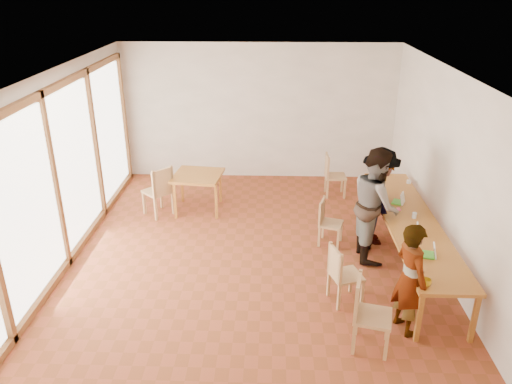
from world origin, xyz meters
TOP-DOWN VIEW (x-y plane):
  - ground at (0.00, 0.00)m, footprint 8.00×8.00m
  - wall_back at (0.00, 4.00)m, footprint 6.00×0.10m
  - wall_right at (3.00, 0.00)m, footprint 0.10×8.00m
  - window_wall at (-2.96, 0.00)m, footprint 0.10×8.00m
  - ceiling at (0.00, 0.00)m, footprint 6.00×8.00m
  - communal_table at (2.50, 0.28)m, footprint 0.80×4.00m
  - side_table at (-1.13, 2.12)m, footprint 0.90×0.90m
  - chair_near at (1.45, -1.76)m, footprint 0.54×0.54m
  - chair_mid at (1.27, -0.85)m, footprint 0.51×0.51m
  - chair_far at (1.24, 0.85)m, footprint 0.47×0.47m
  - chair_empty at (1.54, 2.92)m, footprint 0.43×0.43m
  - chair_spare at (-1.80, 1.84)m, footprint 0.66×0.66m
  - person_near at (2.06, -1.42)m, footprint 0.54×0.65m
  - person_mid at (1.96, 0.47)m, footprint 0.73×0.92m
  - person_far at (2.11, 0.95)m, footprint 0.71×1.14m
  - laptop_near at (2.49, -0.82)m, footprint 0.22×0.24m
  - laptop_mid at (2.42, -0.24)m, footprint 0.25×0.26m
  - laptop_far at (2.47, 0.92)m, footprint 0.26×0.27m
  - yellow_mug at (2.23, -1.53)m, footprint 0.15×0.15m
  - green_bottle at (2.22, -0.72)m, footprint 0.07×0.07m
  - clear_glass at (2.56, 0.35)m, footprint 0.07×0.07m
  - condiment_cup at (2.84, 1.81)m, footprint 0.08×0.08m
  - pink_phone at (2.39, 0.66)m, footprint 0.05×0.10m
  - black_pouch at (2.21, -0.83)m, footprint 0.16×0.26m

SIDE VIEW (x-z plane):
  - ground at x=0.00m, z-range 0.00..0.00m
  - chair_far at x=1.24m, z-range 0.28..0.71m
  - chair_mid at x=1.27m, z-range 0.30..0.77m
  - chair_empty at x=1.54m, z-range 0.31..0.78m
  - chair_near at x=1.45m, z-range 0.33..0.85m
  - chair_spare at x=-1.80m, z-range 0.35..0.87m
  - side_table at x=-1.13m, z-range 0.29..1.04m
  - communal_table at x=2.50m, z-range 0.33..1.08m
  - pink_phone at x=2.39m, z-range 0.75..0.76m
  - person_near at x=2.06m, z-range 0.00..1.53m
  - condiment_cup at x=2.84m, z-range 0.75..0.81m
  - yellow_mug at x=2.23m, z-range 0.75..0.84m
  - clear_glass at x=2.56m, z-range 0.75..0.84m
  - black_pouch at x=2.21m, z-range 0.75..0.84m
  - laptop_near at x=2.49m, z-range 0.71..0.89m
  - laptop_far at x=2.47m, z-range 0.71..0.89m
  - laptop_mid at x=2.42m, z-range 0.71..0.90m
  - person_far at x=2.11m, z-range 0.00..1.70m
  - green_bottle at x=2.22m, z-range 0.75..1.03m
  - person_mid at x=1.96m, z-range 0.00..1.86m
  - wall_back at x=0.00m, z-range 0.00..3.00m
  - wall_right at x=3.00m, z-range 0.00..3.00m
  - window_wall at x=-2.96m, z-range 0.00..3.00m
  - ceiling at x=0.00m, z-range 3.00..3.04m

